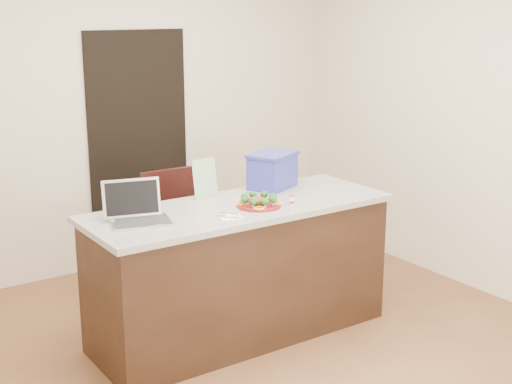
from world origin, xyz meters
TOP-DOWN VIEW (x-y plane):
  - ground at (0.00, 0.00)m, footprint 4.00×4.00m
  - room_shell at (0.00, 0.00)m, footprint 4.00×4.00m
  - doorway at (0.10, 1.98)m, footprint 0.90×0.02m
  - island at (0.00, 0.25)m, footprint 2.06×0.76m
  - plate at (0.08, 0.15)m, footprint 0.29×0.29m
  - meatballs at (0.08, 0.15)m, footprint 0.12×0.12m
  - broccoli at (0.08, 0.15)m, footprint 0.25×0.25m
  - pepper_rings at (0.08, 0.15)m, footprint 0.26×0.26m
  - napkin at (-0.20, 0.04)m, footprint 0.17×0.17m
  - fork at (-0.22, 0.05)m, footprint 0.07×0.15m
  - knife at (-0.17, 0.02)m, footprint 0.08×0.21m
  - yogurt_bottle at (0.28, 0.05)m, footprint 0.03×0.03m
  - laptop at (-0.71, 0.30)m, footprint 0.40×0.36m
  - leaflet at (-0.09, 0.54)m, footprint 0.19×0.06m
  - blue_box at (0.45, 0.50)m, footprint 0.43×0.38m
  - chair at (-0.06, 1.04)m, footprint 0.44×0.44m

SIDE VIEW (x-z plane):
  - ground at x=0.00m, z-range 0.00..0.00m
  - island at x=0.00m, z-range 0.00..0.92m
  - chair at x=-0.06m, z-range 0.07..1.07m
  - napkin at x=-0.20m, z-range 0.92..0.93m
  - fork at x=-0.22m, z-range 0.93..0.93m
  - knife at x=-0.17m, z-range 0.93..0.93m
  - plate at x=0.08m, z-range 0.92..0.94m
  - pepper_rings at x=0.08m, z-range 0.94..0.95m
  - yogurt_bottle at x=0.28m, z-range 0.91..0.98m
  - meatballs at x=0.08m, z-range 0.94..0.98m
  - broccoli at x=0.08m, z-range 0.96..1.00m
  - laptop at x=-0.71m, z-range 0.86..1.11m
  - doorway at x=0.10m, z-range 0.00..2.00m
  - blue_box at x=0.45m, z-range 0.92..1.18m
  - leaflet at x=-0.09m, z-range 0.92..1.19m
  - room_shell at x=0.00m, z-range -0.38..3.62m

